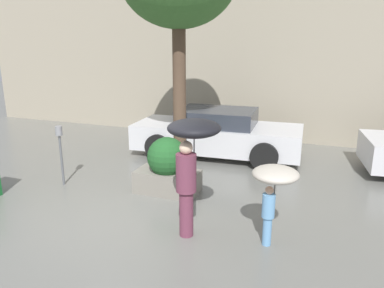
# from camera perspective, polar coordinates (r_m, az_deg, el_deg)

# --- Properties ---
(ground_plane) EXTENTS (40.00, 40.00, 0.00)m
(ground_plane) POSITION_cam_1_polar(r_m,az_deg,el_deg) (6.73, -11.49, -11.49)
(ground_plane) COLOR slate
(building_facade) EXTENTS (18.00, 0.30, 6.00)m
(building_facade) POSITION_cam_1_polar(r_m,az_deg,el_deg) (11.99, 4.72, 15.45)
(building_facade) COLOR #9E937F
(building_facade) RESTS_ON ground
(planter_box) EXTENTS (1.29, 0.80, 1.16)m
(planter_box) POSITION_cam_1_polar(r_m,az_deg,el_deg) (7.61, -3.79, -3.61)
(planter_box) COLOR gray
(planter_box) RESTS_ON ground
(person_adult) EXTENTS (0.82, 0.82, 1.88)m
(person_adult) POSITION_cam_1_polar(r_m,az_deg,el_deg) (5.68, -0.14, -0.94)
(person_adult) COLOR brown
(person_adult) RESTS_ON ground
(person_child) EXTENTS (0.69, 0.69, 1.25)m
(person_child) POSITION_cam_1_polar(r_m,az_deg,el_deg) (5.64, 12.41, -5.63)
(person_child) COLOR #669ED1
(person_child) RESTS_ON ground
(parked_car_near) EXTENTS (4.49, 2.07, 1.26)m
(parked_car_near) POSITION_cam_1_polar(r_m,az_deg,el_deg) (10.04, 3.83, 1.60)
(parked_car_near) COLOR silver
(parked_car_near) RESTS_ON ground
(parking_meter) EXTENTS (0.14, 0.14, 1.30)m
(parking_meter) POSITION_cam_1_polar(r_m,az_deg,el_deg) (8.34, -19.48, 0.13)
(parking_meter) COLOR #595B60
(parking_meter) RESTS_ON ground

